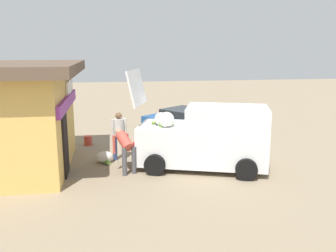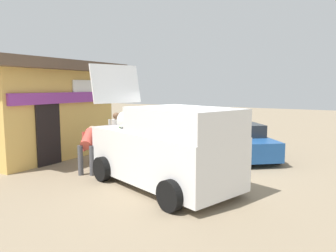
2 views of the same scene
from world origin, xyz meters
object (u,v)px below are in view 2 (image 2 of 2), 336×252
at_px(delivery_van, 165,147).
at_px(vendor_standing, 117,134).
at_px(parked_sedan, 234,140).
at_px(storefront_bar, 33,107).
at_px(paint_bucket, 128,144).
at_px(customer_bending, 88,144).
at_px(unloaded_banana_pile, 99,157).

height_order(delivery_van, vendor_standing, delivery_van).
distance_m(parked_sedan, vendor_standing, 4.29).
xyz_separation_m(storefront_bar, vendor_standing, (0.56, -3.56, -0.81)).
relative_size(parked_sedan, vendor_standing, 2.50).
distance_m(storefront_bar, parked_sedan, 7.61).
xyz_separation_m(parked_sedan, vendor_standing, (-2.96, 3.08, 0.39)).
bearing_deg(parked_sedan, paint_bucket, 100.56).
bearing_deg(parked_sedan, vendor_standing, 133.82).
distance_m(parked_sedan, customer_bending, 5.31).
height_order(customer_bending, paint_bucket, customer_bending).
relative_size(vendor_standing, unloaded_banana_pile, 2.18).
xyz_separation_m(unloaded_banana_pile, paint_bucket, (2.46, 0.69, 0.01)).
xyz_separation_m(storefront_bar, customer_bending, (-0.89, -3.70, -0.93)).
xyz_separation_m(delivery_van, parked_sedan, (4.39, -0.30, -0.44)).
relative_size(delivery_van, vendor_standing, 2.77).
bearing_deg(paint_bucket, vendor_standing, -150.52).
bearing_deg(customer_bending, paint_bucket, 20.67).
bearing_deg(vendor_standing, unloaded_banana_pile, 120.18).
bearing_deg(customer_bending, unloaded_banana_pile, 30.42).
bearing_deg(customer_bending, delivery_van, -89.49).
height_order(parked_sedan, paint_bucket, parked_sedan).
bearing_deg(unloaded_banana_pile, storefront_bar, 94.79).
bearing_deg(storefront_bar, paint_bucket, -40.70).
bearing_deg(vendor_standing, storefront_bar, 98.98).
distance_m(parked_sedan, paint_bucket, 4.39).
xyz_separation_m(delivery_van, unloaded_banana_pile, (1.12, 3.31, -0.85)).
bearing_deg(paint_bucket, storefront_bar, 139.30).
height_order(customer_bending, unloaded_banana_pile, customer_bending).
relative_size(delivery_van, unloaded_banana_pile, 6.05).
relative_size(storefront_bar, parked_sedan, 1.31).
distance_m(delivery_van, vendor_standing, 3.13).
bearing_deg(delivery_van, vendor_standing, 62.78).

